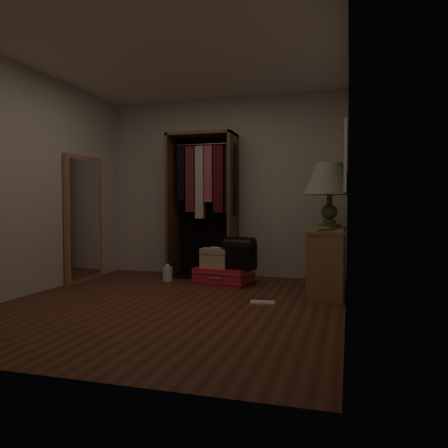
{
  "coord_description": "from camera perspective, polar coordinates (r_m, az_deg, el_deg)",
  "views": [
    {
      "loc": [
        1.77,
        -4.19,
        1.02
      ],
      "look_at": [
        0.3,
        0.95,
        0.8
      ],
      "focal_mm": 35.0,
      "sensor_mm": 36.0,
      "label": 1
    }
  ],
  "objects": [
    {
      "name": "white_jug",
      "position": [
        6.02,
        -7.38,
        -6.47
      ],
      "size": [
        0.15,
        0.15,
        0.23
      ],
      "rotation": [
        0.0,
        0.0,
        -0.17
      ],
      "color": "white",
      "rests_on": "ground"
    },
    {
      "name": "floor_mirror",
      "position": [
        6.24,
        -17.82,
        0.69
      ],
      "size": [
        0.06,
        0.8,
        1.7
      ],
      "color": "#AD7754",
      "rests_on": "ground"
    },
    {
      "name": "room_walls",
      "position": [
        4.58,
        -5.9,
        8.36
      ],
      "size": [
        3.52,
        4.02,
        2.6
      ],
      "color": "beige",
      "rests_on": "ground"
    },
    {
      "name": "brass_tray",
      "position": [
        5.02,
        13.32,
        -0.72
      ],
      "size": [
        0.24,
        0.24,
        0.01
      ],
      "rotation": [
        0.0,
        0.0,
        -0.1
      ],
      "color": "olive",
      "rests_on": "console_bookshelf"
    },
    {
      "name": "table_lamp",
      "position": [
        5.55,
        13.64,
        5.55
      ],
      "size": [
        0.84,
        0.84,
        0.8
      ],
      "rotation": [
        0.0,
        0.0,
        -0.4
      ],
      "color": "#445027",
      "rests_on": "console_bookshelf"
    },
    {
      "name": "train_case",
      "position": [
        5.73,
        -1.12,
        -4.42
      ],
      "size": [
        0.38,
        0.27,
        0.27
      ],
      "rotation": [
        0.0,
        0.0,
        0.03
      ],
      "color": "#BCAF8F",
      "rests_on": "pink_suitcase"
    },
    {
      "name": "ceramic_bowl",
      "position": [
        4.84,
        12.63,
        -0.66
      ],
      "size": [
        0.18,
        0.18,
        0.04
      ],
      "primitive_type": "imported",
      "rotation": [
        0.0,
        0.0,
        0.13
      ],
      "color": "#9BB698",
      "rests_on": "console_bookshelf"
    },
    {
      "name": "black_bag",
      "position": [
        5.59,
        2.07,
        -3.73
      ],
      "size": [
        0.43,
        0.33,
        0.41
      ],
      "rotation": [
        0.0,
        0.0,
        -0.25
      ],
      "color": "black",
      "rests_on": "pink_suitcase"
    },
    {
      "name": "floor_book",
      "position": [
        4.68,
        5.08,
        -10.1
      ],
      "size": [
        0.28,
        0.24,
        0.02
      ],
      "rotation": [
        0.0,
        0.0,
        0.14
      ],
      "color": "beige",
      "rests_on": "ground"
    },
    {
      "name": "pink_suitcase",
      "position": [
        5.75,
        0.02,
        -6.76
      ],
      "size": [
        0.79,
        0.63,
        0.22
      ],
      "rotation": [
        0.0,
        0.0,
        -0.17
      ],
      "color": "red",
      "rests_on": "ground"
    },
    {
      "name": "open_wardrobe",
      "position": [
        6.28,
        -2.46,
        4.06
      ],
      "size": [
        0.99,
        0.5,
        2.05
      ],
      "color": "brown",
      "rests_on": "ground"
    },
    {
      "name": "ground",
      "position": [
        4.66,
        -6.89,
        -10.31
      ],
      "size": [
        4.0,
        4.0,
        0.0
      ],
      "primitive_type": "plane",
      "color": "#522817",
      "rests_on": "ground"
    },
    {
      "name": "console_bookshelf",
      "position": [
        5.28,
        13.35,
        -4.54
      ],
      "size": [
        0.42,
        1.12,
        0.75
      ],
      "color": "#977149",
      "rests_on": "ground"
    }
  ]
}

